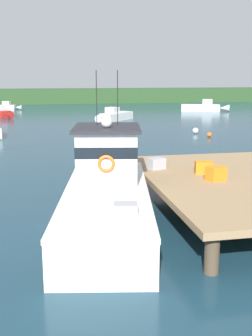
% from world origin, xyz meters
% --- Properties ---
extents(ground_plane, '(200.00, 200.00, 0.00)m').
position_xyz_m(ground_plane, '(0.00, 0.00, 0.00)').
color(ground_plane, '#193847').
extents(dock, '(6.00, 9.00, 1.20)m').
position_xyz_m(dock, '(4.80, 0.00, 1.07)').
color(dock, '#4C3D2D').
rests_on(dock, ground).
extents(main_fishing_boat, '(3.88, 9.97, 4.80)m').
position_xyz_m(main_fishing_boat, '(0.30, -0.01, 1.01)').
color(main_fishing_boat, silver).
rests_on(main_fishing_boat, ground).
extents(crate_single_by_cleat, '(0.71, 0.61, 0.47)m').
position_xyz_m(crate_single_by_cleat, '(3.95, -0.11, 1.43)').
color(crate_single_by_cleat, orange).
rests_on(crate_single_by_cleat, dock).
extents(crate_single_far, '(0.71, 0.61, 0.41)m').
position_xyz_m(crate_single_far, '(2.46, 1.98, 1.40)').
color(crate_single_far, '#9E9EA3').
rests_on(crate_single_far, dock).
extents(crate_stack_mid_dock, '(0.68, 0.56, 0.44)m').
position_xyz_m(crate_stack_mid_dock, '(3.93, 0.92, 1.42)').
color(crate_stack_mid_dock, orange).
rests_on(crate_stack_mid_dock, dock).
extents(moored_boat_outer_mooring, '(6.37, 3.07, 1.60)m').
position_xyz_m(moored_boat_outer_mooring, '(19.17, 39.59, 0.55)').
color(moored_boat_outer_mooring, silver).
rests_on(moored_boat_outer_mooring, ground).
extents(moored_boat_mid_harbor, '(4.77, 1.99, 1.19)m').
position_xyz_m(moored_boat_mid_harbor, '(-7.24, 47.27, 0.41)').
color(moored_boat_mid_harbor, silver).
rests_on(moored_boat_mid_harbor, ground).
extents(moored_boat_far_right, '(4.64, 4.84, 1.42)m').
position_xyz_m(moored_boat_far_right, '(5.56, 30.44, 0.49)').
color(moored_boat_far_right, silver).
rests_on(moored_boat_far_right, ground).
extents(mooring_buoy_spare_mooring, '(0.38, 0.38, 0.38)m').
position_xyz_m(mooring_buoy_spare_mooring, '(2.84, 14.94, 0.19)').
color(mooring_buoy_spare_mooring, red).
rests_on(mooring_buoy_spare_mooring, ground).
extents(mooring_buoy_inshore, '(0.37, 0.37, 0.37)m').
position_xyz_m(mooring_buoy_inshore, '(10.79, 17.06, 0.18)').
color(mooring_buoy_inshore, '#EA5B19').
rests_on(mooring_buoy_inshore, ground).
extents(mooring_buoy_channel_marker, '(0.48, 0.48, 0.48)m').
position_xyz_m(mooring_buoy_channel_marker, '(10.45, 19.17, 0.24)').
color(mooring_buoy_channel_marker, silver).
rests_on(mooring_buoy_channel_marker, ground).
extents(far_shoreline, '(120.00, 8.00, 2.40)m').
position_xyz_m(far_shoreline, '(0.00, 62.00, 1.20)').
color(far_shoreline, '#284723').
rests_on(far_shoreline, ground).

